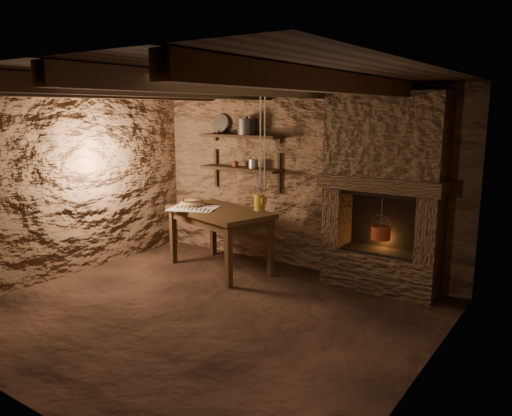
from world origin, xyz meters
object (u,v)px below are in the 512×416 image
Objects in this scene: work_table at (220,237)px; stoneware_jug at (260,194)px; wooden_bowl at (192,203)px; iron_stockpot at (247,127)px; red_pot at (381,232)px.

stoneware_jug is (0.46, 0.25, 0.59)m from work_table.
wooden_bowl is 1.26× the size of iron_stockpot.
wooden_bowl is 2.55m from red_pot.
work_table is 1.54m from iron_stockpot.
work_table is 3.22× the size of stoneware_jug.
iron_stockpot is (0.51, 0.58, 1.01)m from wooden_bowl.
wooden_bowl reaches higher than work_table.
stoneware_jug is 0.92× the size of red_pot.
stoneware_jug reaches higher than red_pot.
red_pot reaches higher than work_table.
red_pot reaches higher than wooden_bowl.
work_table is at bearing 1.82° from wooden_bowl.
stoneware_jug is at bearing -36.29° from iron_stockpot.
iron_stockpot is (0.04, 0.56, 1.43)m from work_table.
red_pot is (2.04, 0.44, 0.27)m from work_table.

